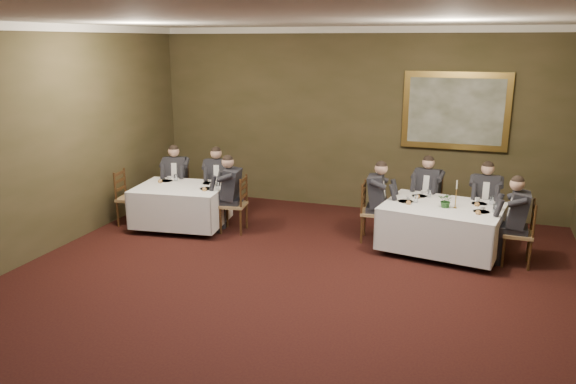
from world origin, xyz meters
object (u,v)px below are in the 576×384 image
Objects in this scene: diner_sec_backleft at (177,188)px; chair_sec_backright at (218,202)px; diner_main_endright at (518,232)px; chair_sec_backleft at (177,199)px; chair_main_backleft at (426,215)px; painting at (456,111)px; table_main at (442,225)px; chair_sec_endright at (234,216)px; diner_main_endleft at (374,211)px; diner_main_backright at (484,210)px; chair_main_endright at (517,247)px; table_second at (181,203)px; diner_sec_backright at (218,190)px; diner_sec_endright at (233,203)px; chair_main_endleft at (373,224)px; chair_main_backright at (483,223)px; chair_sec_endleft at (131,209)px; candlestick at (456,198)px; diner_main_backleft at (427,203)px; centerpiece at (446,200)px.

diner_sec_backleft reaches higher than chair_sec_backright.
diner_main_endright is 1.35× the size of chair_sec_backleft.
painting reaches higher than chair_main_backleft.
chair_sec_endright is at bearing -177.37° from table_main.
diner_main_backright is at bearing 105.68° from diner_main_endleft.
chair_main_endright is 0.74× the size of diner_sec_backleft.
diner_main_endright is (1.42, -1.17, 0.23)m from chair_main_backleft.
table_second is 5.57m from diner_main_endright.
diner_sec_backright is (-4.15, 0.55, 0.06)m from table_main.
painting is at bearing -66.97° from diner_sec_endright.
chair_main_backright is at bearing 105.92° from chair_main_endleft.
diner_main_backright is 5.61m from diner_sec_backleft.
chair_main_backright is at bearing 93.28° from chair_sec_endleft.
chair_sec_endleft is at bearing -176.80° from candlestick.
chair_main_backleft is 3.37m from chair_sec_endright.
diner_sec_backleft is (-3.87, 0.27, 0.00)m from diner_main_endleft.
diner_main_backright is at bearing 52.57° from table_main.
diner_main_endleft is at bearing 153.48° from diner_sec_backright.
diner_sec_endright is at bearing 14.36° from diner_main_backright.
table_second is 4.33m from diner_main_backleft.
chair_sec_backleft and chair_sec_endright have the same top height.
diner_main_backleft and diner_sec_backleft have the same top height.
diner_main_endright is at bearing 150.84° from chair_main_backleft.
chair_main_backright is 1.00× the size of chair_main_endleft.
diner_main_backleft is 1.00× the size of diner_sec_backleft.
diner_sec_backleft is at bearing 84.96° from diner_main_endright.
chair_main_backleft is 0.74× the size of diner_sec_backright.
chair_main_endright is (1.43, -1.17, 0.00)m from chair_main_backleft.
diner_sec_backright reaches higher than chair_sec_backright.
chair_sec_backleft is at bearing -90.00° from diner_sec_backleft.
centerpiece is (-1.06, 0.08, 0.38)m from diner_main_endright.
chair_main_backleft and chair_sec_backright have the same top height.
diner_sec_backright is at bearing 169.76° from diner_sec_backleft.
diner_main_backright is 1.00× the size of diner_main_endright.
diner_sec_backleft and diner_sec_endright have the same top height.
candlestick is (4.33, -0.63, 0.42)m from diner_sec_backright.
chair_main_endright is at bearing -90.00° from diner_main_endright.
table_second is 1.69× the size of chair_main_endleft.
diner_sec_backleft is at bearing -12.06° from chair_sec_backright.
diner_main_backright is at bearing 163.47° from diner_sec_backright.
chair_main_endleft is 0.74× the size of diner_sec_endright.
centerpiece is at bearing -88.69° from painting.
chair_sec_backleft is 1.00× the size of chair_sec_endright.
diner_sec_backleft is (-5.60, -0.36, 0.00)m from diner_main_backright.
diner_sec_backleft is 1.00× the size of diner_sec_endright.
diner_main_endright is 2.99× the size of candlestick.
chair_main_backleft is at bearing 166.76° from diner_sec_backright.
table_second is at bearing -177.56° from candlestick.
table_second is at bearing -86.51° from chair_main_endleft.
diner_main_backleft and diner_main_endleft have the same top height.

